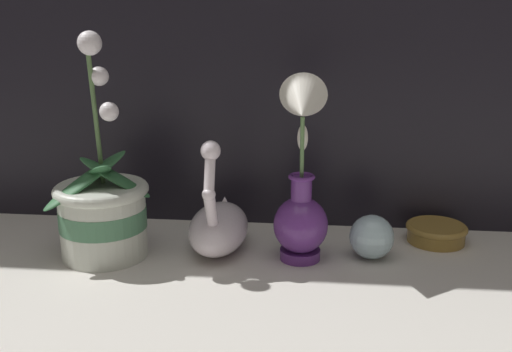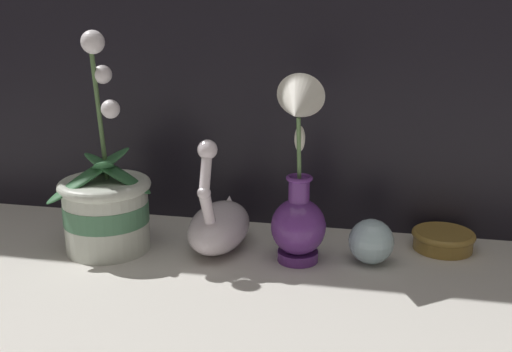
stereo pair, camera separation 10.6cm
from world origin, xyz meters
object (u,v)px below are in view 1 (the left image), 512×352
(blue_vase, at_px, (301,191))
(amber_dish, at_px, (436,232))
(orchid_potted_plant, at_px, (103,210))
(swan_figurine, at_px, (219,224))
(glass_sphere, at_px, (372,237))

(blue_vase, distance_m, amber_dish, 0.30)
(orchid_potted_plant, distance_m, swan_figurine, 0.21)
(orchid_potted_plant, xyz_separation_m, amber_dish, (0.60, 0.13, -0.07))
(orchid_potted_plant, relative_size, amber_dish, 3.44)
(swan_figurine, distance_m, glass_sphere, 0.28)
(orchid_potted_plant, height_order, amber_dish, orchid_potted_plant)
(blue_vase, bearing_deg, orchid_potted_plant, -178.45)
(glass_sphere, height_order, amber_dish, glass_sphere)
(glass_sphere, bearing_deg, amber_dish, 34.52)
(swan_figurine, relative_size, amber_dish, 1.91)
(glass_sphere, bearing_deg, blue_vase, -167.32)
(blue_vase, bearing_deg, swan_figurine, 165.16)
(orchid_potted_plant, bearing_deg, blue_vase, 1.55)
(blue_vase, xyz_separation_m, amber_dish, (0.25, 0.12, -0.11))
(glass_sphere, distance_m, amber_dish, 0.16)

